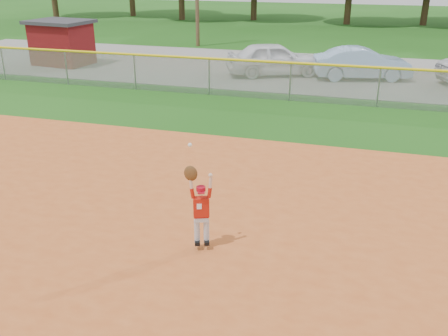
# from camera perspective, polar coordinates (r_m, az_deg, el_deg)

# --- Properties ---
(ground) EXTENTS (120.00, 120.00, 0.00)m
(ground) POSITION_cam_1_polar(r_m,az_deg,el_deg) (10.99, -1.16, -5.27)
(ground) COLOR #1A4F12
(ground) RESTS_ON ground
(clay_infield) EXTENTS (24.00, 16.00, 0.04)m
(clay_infield) POSITION_cam_1_polar(r_m,az_deg,el_deg) (8.60, -7.35, -14.10)
(clay_infield) COLOR #BE5522
(clay_infield) RESTS_ON ground
(parking_strip) EXTENTS (44.00, 10.00, 0.03)m
(parking_strip) POSITION_cam_1_polar(r_m,az_deg,el_deg) (25.94, 9.68, 10.89)
(parking_strip) COLOR slate
(parking_strip) RESTS_ON ground
(car_white_a) EXTENTS (4.92, 3.53, 1.56)m
(car_white_a) POSITION_cam_1_polar(r_m,az_deg,el_deg) (24.52, 5.80, 12.32)
(car_white_a) COLOR white
(car_white_a) RESTS_ON parking_strip
(car_blue) EXTENTS (4.62, 2.57, 1.44)m
(car_blue) POSITION_cam_1_polar(r_m,az_deg,el_deg) (24.39, 15.49, 11.44)
(car_blue) COLOR #92B2D9
(car_blue) RESTS_ON parking_strip
(utility_shed) EXTENTS (3.35, 2.76, 2.31)m
(utility_shed) POSITION_cam_1_polar(r_m,az_deg,el_deg) (28.36, -18.05, 13.50)
(utility_shed) COLOR #5B0D0E
(utility_shed) RESTS_ON ground
(outfield_fence) EXTENTS (40.06, 0.10, 1.55)m
(outfield_fence) POSITION_cam_1_polar(r_m,az_deg,el_deg) (19.94, 7.59, 10.08)
(outfield_fence) COLOR gray
(outfield_fence) RESTS_ON ground
(ballplayer) EXTENTS (0.52, 0.29, 2.03)m
(ballplayer) POSITION_cam_1_polar(r_m,az_deg,el_deg) (9.27, -2.79, -4.33)
(ballplayer) COLOR silver
(ballplayer) RESTS_ON ground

